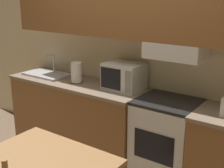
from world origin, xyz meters
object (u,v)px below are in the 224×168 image
stove_range (166,141)px  sink_basin (47,74)px  microwave (124,76)px  paper_towel_roll (76,73)px

stove_range → sink_basin: size_ratio=1.53×
stove_range → sink_basin: 1.77m
microwave → sink_basin: 1.15m
stove_range → microwave: bearing=173.2°
stove_range → microwave: (-0.57, 0.07, 0.59)m
microwave → paper_towel_roll: 0.61m
stove_range → sink_basin: sink_basin is taller
microwave → sink_basin: microwave is taller
stove_range → paper_towel_roll: size_ratio=3.65×
microwave → stove_range: bearing=-6.8°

